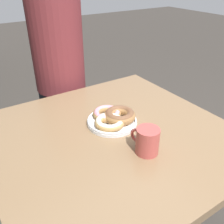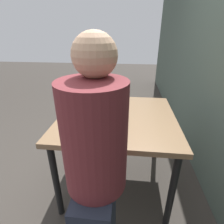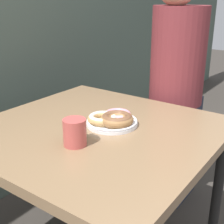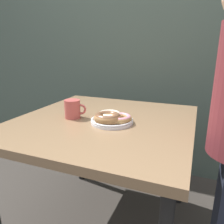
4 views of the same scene
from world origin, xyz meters
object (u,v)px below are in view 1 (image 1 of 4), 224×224
dining_table (113,148)px  person_figure (60,77)px  donut_plate (113,118)px  coffee_mug (147,140)px

dining_table → person_figure: 0.71m
donut_plate → person_figure: bearing=-0.9°
coffee_mug → donut_plate: bearing=-0.9°
dining_table → person_figure: (0.70, -0.05, 0.08)m
coffee_mug → person_figure: size_ratio=0.09×
donut_plate → coffee_mug: bearing=179.1°
donut_plate → coffee_mug: size_ratio=2.03×
dining_table → donut_plate: bearing=-34.5°
dining_table → coffee_mug: bearing=-166.9°
donut_plate → coffee_mug: coffee_mug is taller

